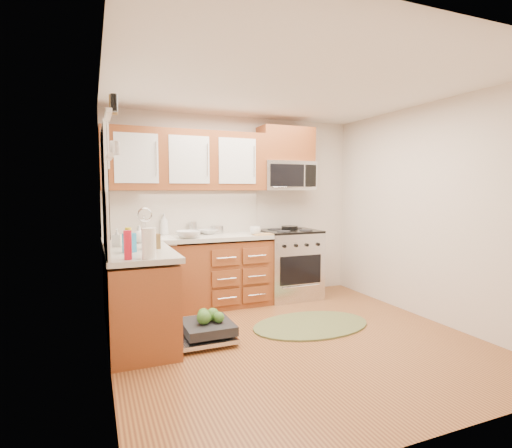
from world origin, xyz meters
name	(u,v)px	position (x,y,z in m)	size (l,w,h in m)	color
floor	(294,339)	(0.00, 0.00, 0.00)	(3.50, 3.50, 0.00)	brown
ceiling	(296,86)	(0.00, 0.00, 2.50)	(3.50, 3.50, 0.00)	white
wall_back	(236,208)	(0.00, 1.75, 1.25)	(3.50, 0.04, 2.50)	beige
wall_front	(437,235)	(0.00, -1.75, 1.25)	(3.50, 0.04, 2.50)	beige
wall_left	(106,222)	(-1.75, 0.00, 1.25)	(0.04, 3.50, 2.50)	beige
wall_right	(430,212)	(1.75, 0.00, 1.25)	(0.04, 3.50, 2.50)	beige
base_cabinet_back	(190,275)	(-0.73, 1.45, 0.42)	(2.05, 0.60, 0.85)	brown
base_cabinet_left	(139,300)	(-1.45, 0.52, 0.42)	(0.60, 1.25, 0.85)	brown
countertop_back	(190,238)	(-0.72, 1.44, 0.90)	(2.07, 0.64, 0.05)	#BCB8AC
countertop_left	(139,252)	(-1.44, 0.53, 0.90)	(0.64, 1.27, 0.05)	#BCB8AC
backsplash_back	(184,212)	(-0.73, 1.74, 1.21)	(2.05, 0.02, 0.57)	beige
backsplash_left	(106,222)	(-1.74, 0.52, 1.21)	(0.02, 1.25, 0.57)	beige
upper_cabinets	(186,161)	(-0.73, 1.57, 1.88)	(2.05, 0.35, 0.75)	brown
cabinet_over_mw	(286,145)	(0.68, 1.57, 2.13)	(0.76, 0.35, 0.47)	brown
range	(290,264)	(0.68, 1.43, 0.47)	(0.76, 0.64, 0.95)	silver
microwave	(286,176)	(0.68, 1.55, 1.70)	(0.76, 0.38, 0.40)	silver
sink	(147,249)	(-1.25, 1.42, 0.80)	(0.62, 0.50, 0.26)	white
dishwasher	(204,331)	(-0.86, 0.30, 0.10)	(0.70, 0.60, 0.20)	silver
window	(105,185)	(-1.74, 0.50, 1.55)	(0.03, 1.05, 1.05)	white
window_blind	(106,149)	(-1.71, 0.50, 1.88)	(0.02, 0.96, 0.40)	white
shelf_upper	(108,115)	(-1.72, -0.35, 2.05)	(0.04, 0.40, 0.03)	white
shelf_lower	(109,157)	(-1.72, -0.35, 1.75)	(0.04, 0.40, 0.03)	white
rug	(311,325)	(0.36, 0.28, 0.01)	(1.35, 0.88, 0.02)	brown
skillet	(290,228)	(0.74, 1.55, 0.97)	(0.23, 0.23, 0.04)	black
stock_pot	(217,230)	(-0.32, 1.60, 0.98)	(0.18, 0.18, 0.11)	silver
cutting_board	(263,234)	(0.18, 1.22, 0.93)	(0.25, 0.16, 0.02)	#AB844E
canister	(193,228)	(-0.63, 1.65, 1.01)	(0.11, 0.11, 0.17)	silver
paper_towel_roll	(149,243)	(-1.41, -0.02, 1.06)	(0.12, 0.12, 0.26)	white
mustard_bottle	(128,237)	(-1.52, 0.77, 1.02)	(0.06, 0.06, 0.20)	gold
red_bottle	(128,245)	(-1.58, 0.00, 1.05)	(0.07, 0.07, 0.25)	red
wooden_box	(152,241)	(-1.32, 0.54, 1.00)	(0.15, 0.11, 0.15)	brown
blue_carton	(129,243)	(-1.54, 0.39, 1.01)	(0.11, 0.07, 0.18)	#298BC3
bowl_a	(209,232)	(-0.43, 1.60, 0.96)	(0.25, 0.25, 0.06)	#999999
bowl_b	(188,234)	(-0.78, 1.25, 0.97)	(0.29, 0.29, 0.09)	#999999
cup	(255,231)	(0.10, 1.27, 0.98)	(0.14, 0.14, 0.11)	#999999
soap_bottle_a	(164,224)	(-1.00, 1.68, 1.07)	(0.11, 0.11, 0.28)	#999999
soap_bottle_b	(117,238)	(-1.62, 0.85, 1.02)	(0.08, 0.08, 0.18)	#999999
soap_bottle_c	(139,234)	(-1.38, 1.05, 1.02)	(0.15, 0.15, 0.19)	#999999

